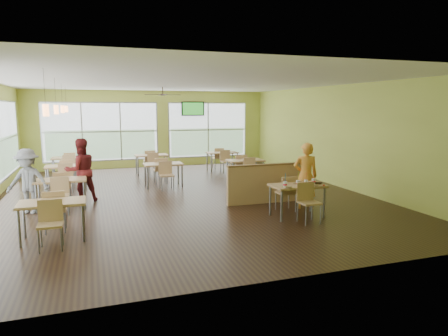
{
  "coord_description": "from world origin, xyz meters",
  "views": [
    {
      "loc": [
        -2.46,
        -10.98,
        2.5
      ],
      "look_at": [
        0.76,
        -1.42,
        0.97
      ],
      "focal_mm": 32.0,
      "sensor_mm": 36.0,
      "label": 1
    }
  ],
  "objects_px": {
    "man_plaid": "(306,176)",
    "food_basket": "(317,182)",
    "main_table": "(297,190)",
    "half_wall_divider": "(270,183)"
  },
  "relations": [
    {
      "from": "main_table",
      "to": "man_plaid",
      "type": "height_order",
      "value": "man_plaid"
    },
    {
      "from": "half_wall_divider",
      "to": "man_plaid",
      "type": "xyz_separation_m",
      "value": [
        0.57,
        -0.84,
        0.3
      ]
    },
    {
      "from": "main_table",
      "to": "food_basket",
      "type": "distance_m",
      "value": 0.53
    },
    {
      "from": "half_wall_divider",
      "to": "food_basket",
      "type": "height_order",
      "value": "half_wall_divider"
    },
    {
      "from": "man_plaid",
      "to": "food_basket",
      "type": "bearing_deg",
      "value": 102.96
    },
    {
      "from": "half_wall_divider",
      "to": "main_table",
      "type": "bearing_deg",
      "value": -90.0
    },
    {
      "from": "half_wall_divider",
      "to": "man_plaid",
      "type": "relative_size",
      "value": 1.45
    },
    {
      "from": "food_basket",
      "to": "main_table",
      "type": "bearing_deg",
      "value": 176.28
    },
    {
      "from": "main_table",
      "to": "food_basket",
      "type": "xyz_separation_m",
      "value": [
        0.51,
        -0.03,
        0.15
      ]
    },
    {
      "from": "man_plaid",
      "to": "main_table",
      "type": "bearing_deg",
      "value": 65.24
    }
  ]
}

